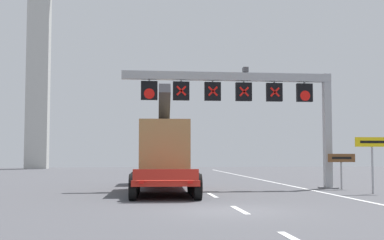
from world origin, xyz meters
TOP-DOWN VIEW (x-y plane):
  - ground at (0.00, 0.00)m, footprint 112.00×112.00m
  - lane_markings at (0.46, 22.07)m, footprint 0.20×58.74m
  - edge_line_right at (6.20, 12.00)m, footprint 0.20×63.00m
  - overhead_lane_gantry at (3.27, 10.37)m, footprint 11.94×0.90m
  - heavy_haul_truck_red at (-1.55, 11.56)m, footprint 3.54×14.15m
  - exit_sign_yellow at (8.34, 6.48)m, footprint 1.76×0.15m
  - tourist_info_sign_brown at (8.04, 9.53)m, footprint 1.53×0.15m
  - bridge_pylon_distant at (-15.70, 50.43)m, footprint 9.00×2.00m

SIDE VIEW (x-z plane):
  - ground at x=0.00m, z-range 0.00..0.00m
  - edge_line_right at x=6.20m, z-range 0.00..0.01m
  - lane_markings at x=0.46m, z-range 0.00..0.01m
  - tourist_info_sign_brown at x=8.04m, z-range 0.51..2.45m
  - heavy_haul_truck_red at x=-1.55m, z-range -0.66..4.64m
  - exit_sign_yellow at x=8.34m, z-range 0.74..3.48m
  - overhead_lane_gantry at x=3.27m, z-range 1.86..8.59m
  - bridge_pylon_distant at x=-15.70m, z-range 0.40..42.26m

